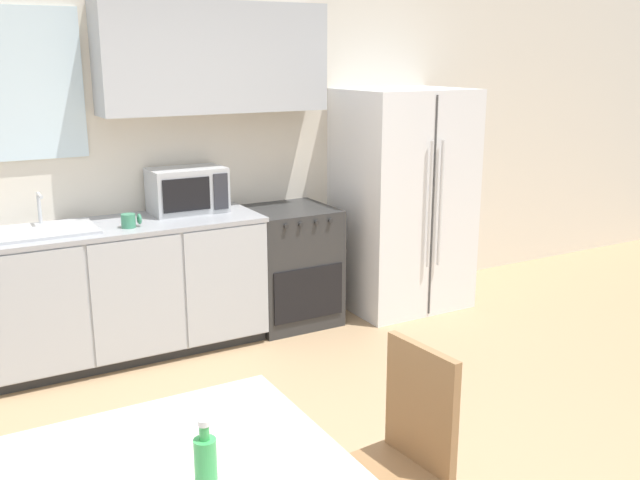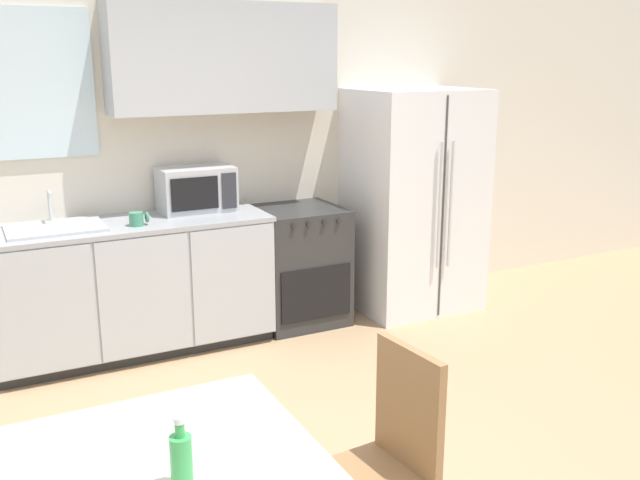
{
  "view_description": "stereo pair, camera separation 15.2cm",
  "coord_description": "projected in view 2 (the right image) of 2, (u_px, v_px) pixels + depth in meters",
  "views": [
    {
      "loc": [
        -1.31,
        -2.51,
        1.98
      ],
      "look_at": [
        0.45,
        0.6,
        1.05
      ],
      "focal_mm": 40.0,
      "sensor_mm": 36.0,
      "label": 1
    },
    {
      "loc": [
        -1.18,
        -2.58,
        1.98
      ],
      "look_at": [
        0.45,
        0.6,
        1.05
      ],
      "focal_mm": 40.0,
      "sensor_mm": 36.0,
      "label": 2
    }
  ],
  "objects": [
    {
      "name": "wall_back",
      "position": [
        157.0,
        133.0,
        4.97
      ],
      "size": [
        12.0,
        0.38,
        2.7
      ],
      "color": "beige",
      "rests_on": "ground_plane"
    },
    {
      "name": "kitchen_counter",
      "position": [
        134.0,
        286.0,
        4.82
      ],
      "size": [
        1.83,
        0.64,
        0.91
      ],
      "color": "#333333",
      "rests_on": "ground_plane"
    },
    {
      "name": "oven_range",
      "position": [
        298.0,
        265.0,
        5.37
      ],
      "size": [
        0.63,
        0.62,
        0.88
      ],
      "color": "#2D2D2D",
      "rests_on": "ground_plane"
    },
    {
      "name": "refrigerator",
      "position": [
        414.0,
        200.0,
        5.63
      ],
      "size": [
        0.94,
        0.81,
        1.73
      ],
      "color": "white",
      "rests_on": "ground_plane"
    },
    {
      "name": "kitchen_sink",
      "position": [
        55.0,
        227.0,
        4.5
      ],
      "size": [
        0.59,
        0.45,
        0.22
      ],
      "color": "#B7BABC",
      "rests_on": "kitchen_counter"
    },
    {
      "name": "microwave",
      "position": [
        196.0,
        189.0,
        4.99
      ],
      "size": [
        0.51,
        0.33,
        0.31
      ],
      "color": "#B7BABC",
      "rests_on": "kitchen_counter"
    },
    {
      "name": "coffee_mug",
      "position": [
        137.0,
        219.0,
        4.58
      ],
      "size": [
        0.13,
        0.09,
        0.09
      ],
      "color": "#3F8C66",
      "rests_on": "kitchen_counter"
    },
    {
      "name": "dining_chair_side",
      "position": [
        390.0,
        450.0,
        2.68
      ],
      "size": [
        0.43,
        0.43,
        0.93
      ],
      "rotation": [
        0.0,
        0.0,
        1.66
      ],
      "color": "#997047",
      "rests_on": "ground_plane"
    },
    {
      "name": "drink_bottle",
      "position": [
        181.0,
        460.0,
        2.08
      ],
      "size": [
        0.07,
        0.07,
        0.23
      ],
      "color": "#3FB259",
      "rests_on": "dining_table"
    }
  ]
}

